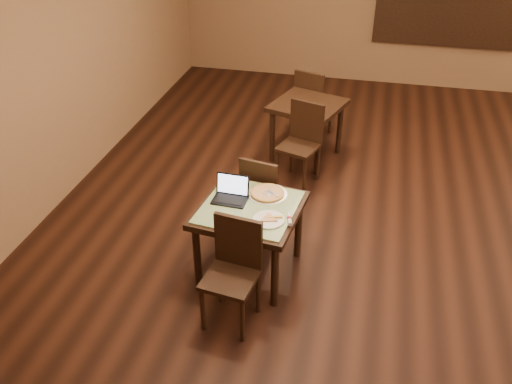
% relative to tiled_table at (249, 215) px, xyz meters
% --- Properties ---
extents(ground, '(10.00, 10.00, 0.00)m').
position_rel_tiled_table_xyz_m(ground, '(1.52, 0.50, -0.66)').
color(ground, black).
rests_on(ground, ground).
extents(wall_left, '(0.02, 10.00, 3.00)m').
position_rel_tiled_table_xyz_m(wall_left, '(-2.48, 0.50, 0.84)').
color(wall_left, brown).
rests_on(wall_left, ground).
extents(tiled_table, '(1.02, 1.02, 0.76)m').
position_rel_tiled_table_xyz_m(tiled_table, '(0.00, 0.00, 0.00)').
color(tiled_table, black).
rests_on(tiled_table, ground).
extents(chair_main_near, '(0.48, 0.48, 0.99)m').
position_rel_tiled_table_xyz_m(chair_main_near, '(0.01, -0.61, -0.10)').
color(chair_main_near, black).
rests_on(chair_main_near, ground).
extents(chair_main_far, '(0.48, 0.48, 0.95)m').
position_rel_tiled_table_xyz_m(chair_main_far, '(-0.02, 0.62, -0.13)').
color(chair_main_far, black).
rests_on(chair_main_far, ground).
extents(laptop, '(0.33, 0.26, 0.22)m').
position_rel_tiled_table_xyz_m(laptop, '(-0.20, 0.10, 0.16)').
color(laptop, black).
rests_on(laptop, tiled_table).
extents(plate, '(0.28, 0.28, 0.02)m').
position_rel_tiled_table_xyz_m(plate, '(0.22, -0.18, 0.11)').
color(plate, white).
rests_on(plate, tiled_table).
extents(pizza_slice, '(0.22, 0.22, 0.02)m').
position_rel_tiled_table_xyz_m(pizza_slice, '(0.22, -0.18, 0.13)').
color(pizza_slice, beige).
rests_on(pizza_slice, plate).
extents(pizza_pan, '(0.38, 0.38, 0.01)m').
position_rel_tiled_table_xyz_m(pizza_pan, '(0.12, 0.24, 0.11)').
color(pizza_pan, silver).
rests_on(pizza_pan, tiled_table).
extents(pizza_whole, '(0.32, 0.32, 0.02)m').
position_rel_tiled_table_xyz_m(pizza_whole, '(0.12, 0.24, 0.12)').
color(pizza_whole, beige).
rests_on(pizza_whole, pizza_pan).
extents(spatula, '(0.23, 0.20, 0.01)m').
position_rel_tiled_table_xyz_m(spatula, '(0.14, 0.22, 0.13)').
color(spatula, silver).
rests_on(spatula, pizza_whole).
extents(napkin_roll, '(0.07, 0.18, 0.04)m').
position_rel_tiled_table_xyz_m(napkin_roll, '(0.40, -0.14, 0.12)').
color(napkin_roll, white).
rests_on(napkin_roll, tiled_table).
extents(other_table_b, '(1.05, 1.05, 0.78)m').
position_rel_tiled_table_xyz_m(other_table_b, '(0.18, 2.44, -0.01)').
color(other_table_b, black).
rests_on(other_table_b, ground).
extents(other_table_b_chair_near, '(0.55, 0.55, 1.01)m').
position_rel_tiled_table_xyz_m(other_table_b_chair_near, '(0.21, 1.85, -0.09)').
color(other_table_b_chair_near, black).
rests_on(other_table_b_chair_near, ground).
extents(other_table_b_chair_far, '(0.55, 0.55, 1.01)m').
position_rel_tiled_table_xyz_m(other_table_b_chair_far, '(0.16, 3.04, -0.09)').
color(other_table_b_chair_far, black).
rests_on(other_table_b_chair_far, ground).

